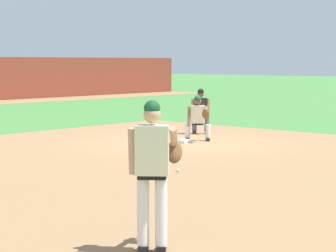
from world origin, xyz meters
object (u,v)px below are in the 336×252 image
object	(u,v)px
first_base_bag	(184,141)
pitcher	(154,166)
umpire	(201,109)
baseball	(178,170)
first_baseman	(198,116)

from	to	relation	value
first_base_bag	pitcher	bearing A→B (deg)	-141.44
umpire	first_base_bag	bearing A→B (deg)	-152.72
baseball	first_baseman	xyz separation A→B (m)	(4.47, 3.10, 0.69)
pitcher	umpire	distance (m)	13.17
umpire	first_baseman	bearing A→B (deg)	-142.96
baseball	first_baseman	bearing A→B (deg)	34.74
baseball	umpire	distance (m)	7.41
first_base_bag	first_baseman	world-z (taller)	first_baseman
pitcher	umpire	size ratio (longest dim) A/B	1.27
first_base_bag	baseball	bearing A→B (deg)	-140.87
first_base_bag	pitcher	distance (m)	10.88
baseball	pitcher	distance (m)	5.89
first_baseman	baseball	bearing A→B (deg)	-145.26
first_base_bag	umpire	distance (m)	2.49
baseball	pitcher	size ratio (longest dim) A/B	0.04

